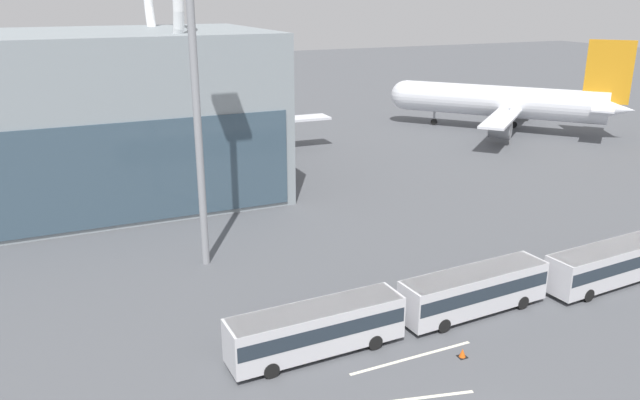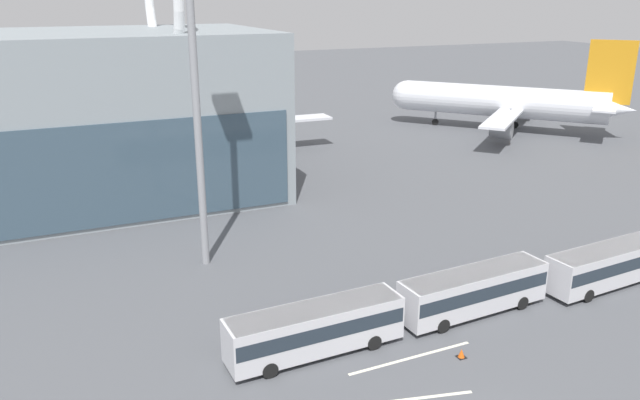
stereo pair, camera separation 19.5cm
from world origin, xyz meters
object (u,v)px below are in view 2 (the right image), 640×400
object	(u,v)px
airliner_parked_remote	(509,102)
traffic_cone_1	(461,353)
shuttle_bus_1	(474,289)
airliner_at_gate_far	(203,121)
shuttle_bus_0	(315,327)
shuttle_bus_2	(609,263)
floodlight_mast	(192,34)

from	to	relation	value
airliner_parked_remote	traffic_cone_1	size ratio (longest dim) A/B	56.10
airliner_parked_remote	shuttle_bus_1	xyz separation A→B (m)	(-43.95, -48.82, -3.00)
airliner_at_gate_far	shuttle_bus_0	size ratio (longest dim) A/B	3.62
shuttle_bus_0	airliner_at_gate_far	bearing A→B (deg)	81.80
airliner_at_gate_far	traffic_cone_1	world-z (taller)	airliner_at_gate_far
airliner_parked_remote	shuttle_bus_0	size ratio (longest dim) A/B	2.80
airliner_at_gate_far	shuttle_bus_2	size ratio (longest dim) A/B	3.59
airliner_parked_remote	traffic_cone_1	world-z (taller)	airliner_parked_remote
shuttle_bus_2	floodlight_mast	xyz separation A→B (m)	(-27.62, 17.02, 17.00)
shuttle_bus_0	shuttle_bus_1	xyz separation A→B (m)	(12.37, 0.28, 0.00)
airliner_at_gate_far	shuttle_bus_2	distance (m)	55.81
shuttle_bus_0	shuttle_bus_2	distance (m)	24.75
floodlight_mast	traffic_cone_1	xyz separation A→B (m)	(11.07, -20.82, -18.61)
shuttle_bus_1	shuttle_bus_2	size ratio (longest dim) A/B	1.00
shuttle_bus_0	traffic_cone_1	size ratio (longest dim) A/B	20.06
airliner_at_gate_far	shuttle_bus_0	distance (m)	52.49
shuttle_bus_2	traffic_cone_1	world-z (taller)	shuttle_bus_2
shuttle_bus_0	traffic_cone_1	bearing A→B (deg)	-28.65
shuttle_bus_1	traffic_cone_1	distance (m)	6.30
shuttle_bus_0	shuttle_bus_1	distance (m)	12.38
shuttle_bus_1	shuttle_bus_2	world-z (taller)	same
airliner_parked_remote	shuttle_bus_1	size ratio (longest dim) A/B	2.78
shuttle_bus_1	shuttle_bus_2	distance (m)	12.39
airliner_at_gate_far	airliner_parked_remote	bearing A→B (deg)	88.30
shuttle_bus_0	floodlight_mast	size ratio (longest dim) A/B	0.39
shuttle_bus_0	shuttle_bus_2	xyz separation A→B (m)	(24.75, -0.36, 0.00)
shuttle_bus_1	traffic_cone_1	xyz separation A→B (m)	(-4.18, -4.44, -1.61)
shuttle_bus_2	airliner_parked_remote	bearing A→B (deg)	53.47
airliner_at_gate_far	shuttle_bus_2	bearing A→B (deg)	21.45
shuttle_bus_0	traffic_cone_1	xyz separation A→B (m)	(8.20, -4.15, -1.61)
airliner_parked_remote	shuttle_bus_1	bearing A→B (deg)	97.60
shuttle_bus_0	shuttle_bus_2	bearing A→B (deg)	-2.60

